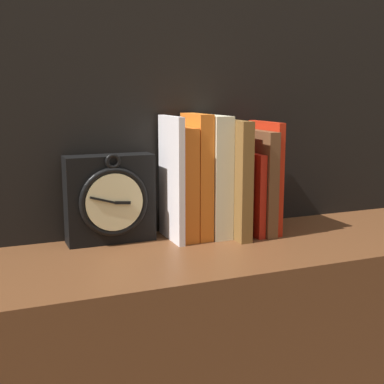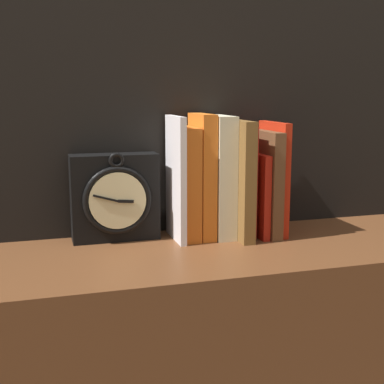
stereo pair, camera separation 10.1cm
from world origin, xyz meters
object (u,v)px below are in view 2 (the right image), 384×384
at_px(book_slot1_orange, 186,183).
at_px(book_slot5_red, 244,180).
at_px(book_slot6_red, 255,194).
at_px(book_slot7_brown, 265,183).
at_px(clock, 115,198).
at_px(book_slot0_white, 176,179).
at_px(book_slot2_orange, 202,176).
at_px(book_slot3_cream, 219,176).
at_px(book_slot4_brown, 237,179).
at_px(book_slot8_red, 273,178).

distance_m(book_slot1_orange, book_slot5_red, 0.13).
xyz_separation_m(book_slot6_red, book_slot7_brown, (0.02, -0.00, 0.02)).
bearing_deg(book_slot5_red, book_slot7_brown, -18.52).
distance_m(clock, book_slot1_orange, 0.15).
xyz_separation_m(clock, book_slot7_brown, (0.32, -0.04, 0.02)).
bearing_deg(book_slot0_white, book_slot2_orange, 4.91).
bearing_deg(book_slot3_cream, book_slot4_brown, -28.04).
bearing_deg(book_slot4_brown, book_slot6_red, 9.90).
height_order(book_slot3_cream, book_slot6_red, book_slot3_cream).
height_order(clock, book_slot0_white, book_slot0_white).
relative_size(clock, book_slot1_orange, 0.80).
distance_m(book_slot3_cream, book_slot4_brown, 0.04).
height_order(book_slot1_orange, book_slot5_red, same).
xyz_separation_m(clock, book_slot5_red, (0.27, -0.02, 0.03)).
height_order(clock, book_slot4_brown, book_slot4_brown).
height_order(book_slot5_red, book_slot8_red, book_slot8_red).
height_order(book_slot1_orange, book_slot8_red, book_slot8_red).
bearing_deg(clock, book_slot3_cream, -6.51).
bearing_deg(book_slot8_red, clock, 174.40).
distance_m(clock, book_slot6_red, 0.30).
xyz_separation_m(book_slot3_cream, book_slot7_brown, (0.10, -0.01, -0.02)).
bearing_deg(book_slot2_orange, clock, 172.88).
bearing_deg(book_slot8_red, book_slot2_orange, 176.14).
relative_size(book_slot2_orange, book_slot7_brown, 1.17).
xyz_separation_m(book_slot3_cream, book_slot6_red, (0.08, -0.01, -0.04)).
bearing_deg(book_slot7_brown, book_slot1_orange, 175.01).
bearing_deg(book_slot7_brown, book_slot6_red, 170.98).
distance_m(book_slot0_white, book_slot3_cream, 0.10).
bearing_deg(book_slot5_red, book_slot3_cream, -179.15).
bearing_deg(book_slot8_red, book_slot1_orange, 177.08).
relative_size(book_slot0_white, book_slot1_orange, 1.10).
height_order(book_slot2_orange, book_slot8_red, book_slot2_orange).
xyz_separation_m(book_slot2_orange, book_slot6_red, (0.12, -0.01, -0.04)).
height_order(book_slot6_red, book_slot7_brown, book_slot7_brown).
distance_m(book_slot1_orange, book_slot7_brown, 0.17).
relative_size(clock, book_slot3_cream, 0.73).
relative_size(book_slot1_orange, book_slot4_brown, 0.95).
xyz_separation_m(book_slot0_white, book_slot5_red, (0.15, 0.00, -0.01)).
bearing_deg(book_slot5_red, book_slot1_orange, 179.71).
distance_m(book_slot1_orange, book_slot2_orange, 0.04).
height_order(book_slot0_white, book_slot7_brown, book_slot0_white).
xyz_separation_m(book_slot4_brown, book_slot8_red, (0.09, 0.01, -0.00)).
bearing_deg(book_slot2_orange, book_slot3_cream, -3.58).
relative_size(book_slot2_orange, book_slot6_red, 1.47).
relative_size(book_slot1_orange, book_slot3_cream, 0.91).
bearing_deg(book_slot2_orange, book_slot1_orange, -178.62).
bearing_deg(book_slot6_red, book_slot5_red, 152.90).
distance_m(book_slot1_orange, book_slot8_red, 0.19).
xyz_separation_m(book_slot4_brown, book_slot6_red, (0.04, 0.01, -0.04)).
xyz_separation_m(book_slot1_orange, book_slot5_red, (0.13, -0.00, 0.00)).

